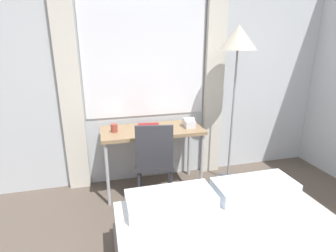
{
  "coord_description": "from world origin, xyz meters",
  "views": [
    {
      "loc": [
        -0.68,
        -0.34,
        1.72
      ],
      "look_at": [
        -0.05,
        2.06,
        0.92
      ],
      "focal_mm": 28.0,
      "sensor_mm": 36.0,
      "label": 1
    }
  ],
  "objects_px": {
    "book": "(149,126)",
    "mug": "(114,128)",
    "telephone": "(189,123)",
    "standing_lamp": "(238,47)",
    "desk": "(152,135)",
    "desk_chair": "(155,159)"
  },
  "relations": [
    {
      "from": "standing_lamp",
      "to": "book",
      "type": "bearing_deg",
      "value": 173.75
    },
    {
      "from": "book",
      "to": "telephone",
      "type": "bearing_deg",
      "value": -10.9
    },
    {
      "from": "desk",
      "to": "mug",
      "type": "distance_m",
      "value": 0.44
    },
    {
      "from": "book",
      "to": "desk",
      "type": "bearing_deg",
      "value": -63.86
    },
    {
      "from": "standing_lamp",
      "to": "desk",
      "type": "bearing_deg",
      "value": 176.82
    },
    {
      "from": "standing_lamp",
      "to": "desk_chair",
      "type": "bearing_deg",
      "value": -167.1
    },
    {
      "from": "desk",
      "to": "telephone",
      "type": "relative_size",
      "value": 6.67
    },
    {
      "from": "telephone",
      "to": "mug",
      "type": "height_order",
      "value": "telephone"
    },
    {
      "from": "desk",
      "to": "desk_chair",
      "type": "bearing_deg",
      "value": -97.05
    },
    {
      "from": "book",
      "to": "mug",
      "type": "height_order",
      "value": "mug"
    },
    {
      "from": "mug",
      "to": "telephone",
      "type": "bearing_deg",
      "value": -1.85
    },
    {
      "from": "standing_lamp",
      "to": "mug",
      "type": "height_order",
      "value": "standing_lamp"
    },
    {
      "from": "desk",
      "to": "standing_lamp",
      "type": "relative_size",
      "value": 0.61
    },
    {
      "from": "desk",
      "to": "telephone",
      "type": "bearing_deg",
      "value": -4.3
    },
    {
      "from": "telephone",
      "to": "book",
      "type": "xyz_separation_m",
      "value": [
        -0.46,
        0.09,
        -0.03
      ]
    },
    {
      "from": "book",
      "to": "mug",
      "type": "bearing_deg",
      "value": -171.32
    },
    {
      "from": "desk_chair",
      "to": "telephone",
      "type": "relative_size",
      "value": 5.42
    },
    {
      "from": "telephone",
      "to": "book",
      "type": "distance_m",
      "value": 0.47
    },
    {
      "from": "desk",
      "to": "desk_chair",
      "type": "height_order",
      "value": "desk_chair"
    },
    {
      "from": "desk",
      "to": "book",
      "type": "xyz_separation_m",
      "value": [
        -0.03,
        0.06,
        0.09
      ]
    },
    {
      "from": "telephone",
      "to": "standing_lamp",
      "type": "bearing_deg",
      "value": -2.28
    },
    {
      "from": "standing_lamp",
      "to": "mug",
      "type": "distance_m",
      "value": 1.64
    }
  ]
}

